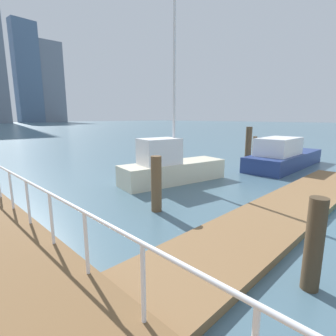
# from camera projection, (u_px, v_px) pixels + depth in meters

# --- Properties ---
(ground_plane) EXTENTS (300.00, 300.00, 0.00)m
(ground_plane) POSITION_uv_depth(u_px,v_px,m) (52.00, 174.00, 13.24)
(ground_plane) COLOR #476675
(floating_dock) EXTENTS (13.49, 2.00, 0.18)m
(floating_dock) POSITION_uv_depth(u_px,v_px,m) (289.00, 208.00, 8.10)
(floating_dock) COLOR olive
(floating_dock) RESTS_ON ground_plane
(boardwalk_railing) EXTENTS (0.06, 29.86, 1.08)m
(boardwalk_railing) POSITION_uv_depth(u_px,v_px,m) (110.00, 241.00, 3.53)
(boardwalk_railing) COLOR white
(boardwalk_railing) RESTS_ON boardwalk
(dock_piling_0) EXTENTS (0.29, 0.29, 1.63)m
(dock_piling_0) POSITION_uv_depth(u_px,v_px,m) (314.00, 245.00, 4.27)
(dock_piling_0) COLOR #473826
(dock_piling_0) RESTS_ON ground_plane
(dock_piling_1) EXTENTS (0.35, 0.35, 2.35)m
(dock_piling_1) POSITION_uv_depth(u_px,v_px,m) (248.00, 147.00, 14.87)
(dock_piling_1) COLOR #473826
(dock_piling_1) RESTS_ON ground_plane
(dock_piling_2) EXTENTS (0.33, 0.33, 1.74)m
(dock_piling_2) POSITION_uv_depth(u_px,v_px,m) (156.00, 184.00, 7.92)
(dock_piling_2) COLOR brown
(dock_piling_2) RESTS_ON ground_plane
(dock_piling_3) EXTENTS (0.28, 0.28, 1.62)m
(dock_piling_3) POSITION_uv_depth(u_px,v_px,m) (254.00, 148.00, 17.44)
(dock_piling_3) COLOR brown
(dock_piling_3) RESTS_ON ground_plane
(moored_boat_0) EXTENTS (5.17, 2.35, 7.53)m
(moored_boat_0) POSITION_uv_depth(u_px,v_px,m) (170.00, 166.00, 11.47)
(moored_boat_0) COLOR beige
(moored_boat_0) RESTS_ON ground_plane
(moored_boat_5) EXTENTS (6.87, 2.15, 1.78)m
(moored_boat_5) POSITION_uv_depth(u_px,v_px,m) (283.00, 156.00, 14.90)
(moored_boat_5) COLOR navy
(moored_boat_5) RESTS_ON ground_plane
(skyline_tower_5) EXTENTS (12.66, 7.11, 51.16)m
(skyline_tower_5) POSITION_uv_depth(u_px,v_px,m) (27.00, 73.00, 134.90)
(skyline_tower_5) COLOR slate
(skyline_tower_5) RESTS_ON ground_plane
(skyline_tower_6) EXTENTS (12.79, 8.49, 43.57)m
(skyline_tower_6) POSITION_uv_depth(u_px,v_px,m) (51.00, 83.00, 145.32)
(skyline_tower_6) COLOR slate
(skyline_tower_6) RESTS_ON ground_plane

